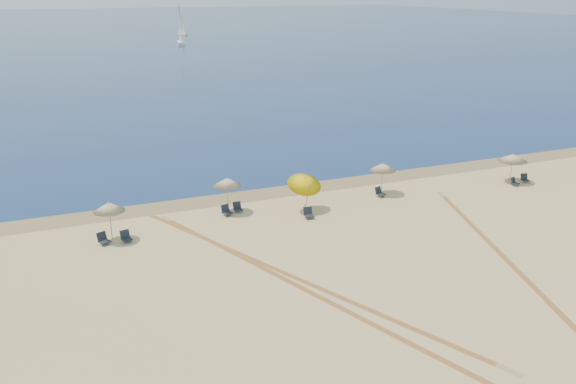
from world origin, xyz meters
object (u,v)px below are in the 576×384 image
at_px(umbrella_1, 109,207).
at_px(sailboat_2, 180,32).
at_px(chair_2, 126,237).
at_px(chair_4, 238,208).
at_px(chair_7, 515,182).
at_px(chair_8, 525,178).
at_px(umbrella_4, 383,167).
at_px(umbrella_2, 227,182).
at_px(umbrella_5, 513,158).
at_px(chair_3, 226,211).
at_px(chair_1, 103,239).
at_px(sailboat_1, 182,29).
at_px(umbrella_3, 305,182).
at_px(chair_5, 308,213).
at_px(chair_6, 380,192).

relative_size(umbrella_1, sailboat_2, 0.24).
distance_m(chair_2, chair_4, 8.11).
relative_size(chair_7, chair_8, 0.96).
bearing_deg(umbrella_4, umbrella_2, 176.61).
relative_size(umbrella_5, chair_7, 3.13).
bearing_deg(sailboat_2, chair_3, -91.86).
height_order(chair_7, sailboat_2, sailboat_2).
relative_size(chair_1, sailboat_1, 0.13).
bearing_deg(umbrella_3, chair_5, -103.87).
bearing_deg(umbrella_2, chair_7, -7.79).
height_order(chair_2, sailboat_1, sailboat_1).
bearing_deg(chair_5, chair_2, -176.63).
relative_size(umbrella_3, umbrella_4, 1.18).
relative_size(umbrella_5, chair_1, 2.62).
height_order(umbrella_1, chair_5, umbrella_1).
xyz_separation_m(chair_1, chair_2, (1.31, -0.15, -0.01)).
height_order(chair_1, chair_7, chair_1).
bearing_deg(chair_4, chair_1, -167.51).
relative_size(umbrella_3, chair_4, 4.23).
distance_m(umbrella_1, chair_4, 8.88).
height_order(umbrella_5, chair_2, umbrella_5).
bearing_deg(sailboat_2, sailboat_1, 86.18).
bearing_deg(sailboat_1, chair_4, -124.55).
xyz_separation_m(umbrella_5, chair_4, (-21.94, 1.87, -1.65)).
bearing_deg(umbrella_2, umbrella_1, -166.75).
relative_size(chair_3, chair_6, 0.98).
distance_m(chair_5, sailboat_1, 158.53).
height_order(umbrella_3, umbrella_4, umbrella_3).
distance_m(umbrella_4, sailboat_2, 124.56).
bearing_deg(chair_7, chair_4, 155.20).
height_order(chair_3, chair_6, chair_3).
distance_m(chair_4, chair_6, 10.64).
xyz_separation_m(umbrella_2, chair_8, (23.51, -2.64, -1.84)).
bearing_deg(umbrella_2, chair_2, -160.96).
relative_size(umbrella_3, chair_7, 3.83).
relative_size(umbrella_3, chair_6, 3.43).
bearing_deg(chair_6, sailboat_1, 63.72).
bearing_deg(chair_3, umbrella_5, -18.34).
bearing_deg(sailboat_2, chair_4, -91.49).
height_order(umbrella_1, chair_6, umbrella_1).
xyz_separation_m(umbrella_5, chair_6, (-11.35, 0.88, -1.64)).
height_order(umbrella_3, chair_1, umbrella_3).
distance_m(chair_2, chair_3, 7.16).
bearing_deg(sailboat_2, chair_5, -89.48).
bearing_deg(chair_2, chair_7, -14.11).
bearing_deg(chair_1, umbrella_4, -19.81).
height_order(umbrella_4, chair_1, umbrella_4).
bearing_deg(chair_5, umbrella_3, 82.71).
bearing_deg(chair_5, umbrella_5, 9.89).
height_order(umbrella_2, chair_8, umbrella_2).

